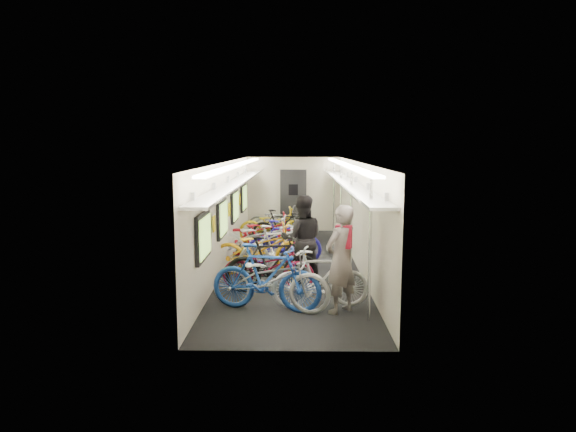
{
  "coord_description": "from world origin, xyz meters",
  "views": [
    {
      "loc": [
        0.11,
        -11.63,
        2.76
      ],
      "look_at": [
        -0.09,
        0.1,
        1.15
      ],
      "focal_mm": 32.0,
      "sensor_mm": 36.0,
      "label": 1
    }
  ],
  "objects_px": {
    "passenger_mid": "(302,239)",
    "passenger_near": "(341,259)",
    "bicycle_1": "(266,277)",
    "backpack": "(344,237)",
    "bicycle_0": "(270,279)"
  },
  "relations": [
    {
      "from": "bicycle_0",
      "to": "passenger_mid",
      "type": "distance_m",
      "value": 1.92
    },
    {
      "from": "passenger_mid",
      "to": "passenger_near",
      "type": "bearing_deg",
      "value": 103.85
    },
    {
      "from": "bicycle_1",
      "to": "passenger_near",
      "type": "distance_m",
      "value": 1.28
    },
    {
      "from": "passenger_near",
      "to": "backpack",
      "type": "height_order",
      "value": "passenger_near"
    },
    {
      "from": "passenger_near",
      "to": "backpack",
      "type": "relative_size",
      "value": 4.75
    },
    {
      "from": "passenger_near",
      "to": "passenger_mid",
      "type": "distance_m",
      "value": 1.99
    },
    {
      "from": "bicycle_0",
      "to": "bicycle_1",
      "type": "relative_size",
      "value": 1.09
    },
    {
      "from": "bicycle_0",
      "to": "backpack",
      "type": "bearing_deg",
      "value": -78.73
    },
    {
      "from": "backpack",
      "to": "bicycle_1",
      "type": "bearing_deg",
      "value": -164.05
    },
    {
      "from": "passenger_near",
      "to": "bicycle_0",
      "type": "bearing_deg",
      "value": -48.39
    },
    {
      "from": "bicycle_1",
      "to": "passenger_mid",
      "type": "distance_m",
      "value": 1.94
    },
    {
      "from": "bicycle_0",
      "to": "bicycle_1",
      "type": "xyz_separation_m",
      "value": [
        -0.07,
        -0.01,
        0.03
      ]
    },
    {
      "from": "passenger_mid",
      "to": "backpack",
      "type": "distance_m",
      "value": 2.03
    },
    {
      "from": "bicycle_0",
      "to": "passenger_near",
      "type": "bearing_deg",
      "value": -79.26
    },
    {
      "from": "bicycle_1",
      "to": "passenger_mid",
      "type": "xyz_separation_m",
      "value": [
        0.62,
        1.82,
        0.32
      ]
    }
  ]
}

